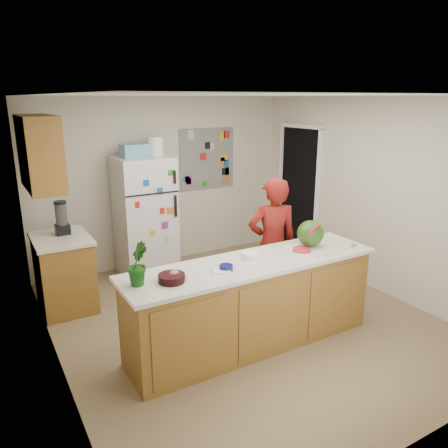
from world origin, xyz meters
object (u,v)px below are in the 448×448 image
person (272,245)px  watermelon (310,234)px  cherry_bowl (172,278)px  refrigerator (145,217)px

person → watermelon: person is taller
person → watermelon: size_ratio=5.66×
watermelon → cherry_bowl: watermelon is taller
refrigerator → watermelon: refrigerator is taller
refrigerator → cherry_bowl: 2.52m
refrigerator → cherry_bowl: refrigerator is taller
refrigerator → watermelon: size_ratio=5.94×
refrigerator → person: refrigerator is taller
refrigerator → cherry_bowl: (-0.65, -2.43, 0.11)m
refrigerator → watermelon: (1.02, -2.33, 0.22)m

